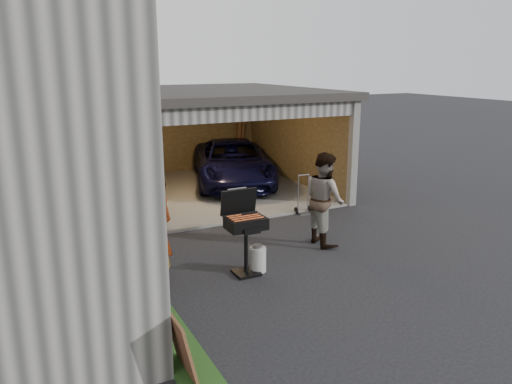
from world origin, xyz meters
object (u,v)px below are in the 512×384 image
at_px(propane_tank, 258,259).
at_px(bbq_grill, 245,226).
at_px(woman, 157,231).
at_px(hand_truck, 304,206).
at_px(plywood_panel, 181,346).
at_px(man, 324,199).
at_px(minivan, 233,164).

bearing_deg(propane_tank, bbq_grill, 175.76).
xyz_separation_m(woman, hand_truck, (4.33, 2.38, -0.75)).
bearing_deg(plywood_panel, man, 36.74).
bearing_deg(man, minivan, -0.58).
distance_m(propane_tank, plywood_panel, 3.23).
xyz_separation_m(propane_tank, plywood_panel, (-2.20, -2.35, 0.19)).
distance_m(minivan, hand_truck, 3.48).
xyz_separation_m(woman, plywood_panel, (-0.48, -2.59, -0.53)).
relative_size(plywood_panel, hand_truck, 0.85).
height_order(plywood_panel, hand_truck, hand_truck).
distance_m(minivan, plywood_panel, 9.50).
relative_size(man, propane_tank, 4.24).
bearing_deg(hand_truck, plywood_panel, -130.68).
xyz_separation_m(minivan, bbq_grill, (-2.48, -6.03, 0.24)).
distance_m(woman, bbq_grill, 1.51).
height_order(minivan, plywood_panel, minivan).
distance_m(propane_tank, hand_truck, 3.69).
height_order(bbq_grill, hand_truck, bbq_grill).
relative_size(minivan, man, 2.46).
relative_size(man, bbq_grill, 1.28).
bearing_deg(man, plywood_panel, 130.30).
height_order(man, hand_truck, man).
bearing_deg(minivan, woman, -106.39).
height_order(propane_tank, plywood_panel, plywood_panel).
bearing_deg(minivan, man, -76.20).
bearing_deg(plywood_panel, hand_truck, 45.95).
distance_m(woman, propane_tank, 1.89).
xyz_separation_m(bbq_grill, hand_truck, (2.84, 2.60, -0.69)).
distance_m(man, hand_truck, 2.22).
relative_size(woman, bbq_grill, 1.27).
bearing_deg(propane_tank, minivan, 69.70).
relative_size(man, hand_truck, 1.92).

